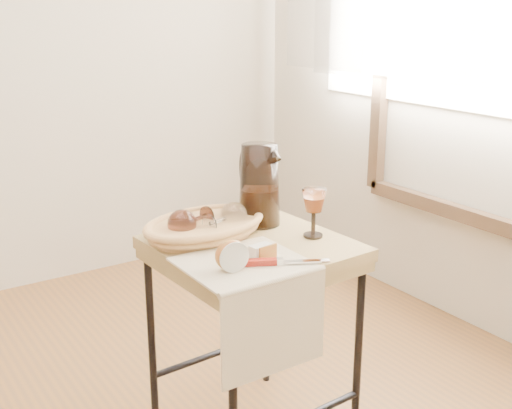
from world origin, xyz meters
TOP-DOWN VIEW (x-y plane):
  - curtain at (1.74, 0.35)m, footprint 0.02×1.00m
  - side_table at (0.61, 0.22)m, footprint 0.53×0.53m
  - tea_towel at (0.50, 0.09)m, footprint 0.32×0.29m
  - bread_basket at (0.52, 0.33)m, footprint 0.38×0.29m
  - goblet_lying_a at (0.49, 0.35)m, footprint 0.16×0.12m
  - goblet_lying_b at (0.57, 0.31)m, footprint 0.15×0.12m
  - pitcher at (0.72, 0.35)m, footprint 0.25×0.30m
  - wine_goblet at (0.79, 0.16)m, footprint 0.08×0.08m
  - apple_half at (0.44, 0.07)m, footprint 0.09×0.05m
  - apple_wedge at (0.55, 0.09)m, footprint 0.06×0.04m
  - table_knife at (0.58, 0.02)m, footprint 0.21×0.13m

SIDE VIEW (x-z plane):
  - side_table at x=0.61m, z-range 0.00..0.65m
  - tea_towel at x=0.50m, z-range 0.65..0.66m
  - table_knife at x=0.58m, z-range 0.66..0.67m
  - apple_wedge at x=0.55m, z-range 0.66..0.70m
  - bread_basket at x=0.52m, z-range 0.65..0.70m
  - apple_half at x=0.44m, z-range 0.66..0.74m
  - goblet_lying_b at x=0.57m, z-range 0.66..0.74m
  - goblet_lying_a at x=0.49m, z-range 0.66..0.75m
  - wine_goblet at x=0.79m, z-range 0.65..0.80m
  - pitcher at x=0.72m, z-range 0.63..0.92m
  - curtain at x=1.74m, z-range 0.10..2.30m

